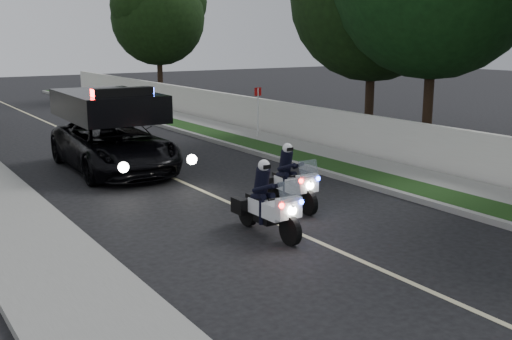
{
  "coord_description": "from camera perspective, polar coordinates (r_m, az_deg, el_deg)",
  "views": [
    {
      "loc": [
        -7.64,
        -7.61,
        4.18
      ],
      "look_at": [
        0.23,
        4.51,
        1.0
      ],
      "focal_mm": 42.84,
      "sensor_mm": 36.0,
      "label": 1
    }
  ],
  "objects": [
    {
      "name": "police_suv",
      "position": [
        19.9,
        -13.04,
        -0.03
      ],
      "size": [
        2.95,
        6.03,
        2.89
      ],
      "primitive_type": "imported",
      "rotation": [
        0.0,
        0.0,
        -0.03
      ],
      "color": "black",
      "rests_on": "ground"
    },
    {
      "name": "property_wall",
      "position": [
        23.22,
        6.86,
        3.83
      ],
      "size": [
        0.22,
        60.0,
        1.5
      ],
      "primitive_type": "cube",
      "color": "beige",
      "rests_on": "ground"
    },
    {
      "name": "lane_marking",
      "position": [
        19.65,
        -9.33,
        -0.02
      ],
      "size": [
        0.12,
        50.0,
        0.01
      ],
      "primitive_type": "cube",
      "color": "#BFB78C",
      "rests_on": "ground"
    },
    {
      "name": "ground",
      "position": [
        11.56,
        11.41,
        -9.04
      ],
      "size": [
        120.0,
        120.0,
        0.0
      ],
      "primitive_type": "plane",
      "color": "black",
      "rests_on": "ground"
    },
    {
      "name": "tree_right_c",
      "position": [
        25.72,
        10.4,
        2.86
      ],
      "size": [
        7.88,
        7.88,
        10.98
      ],
      "primitive_type": null,
      "rotation": [
        0.0,
        0.0,
        0.22
      ],
      "color": "black",
      "rests_on": "ground"
    },
    {
      "name": "sign_post",
      "position": [
        25.27,
        0.18,
        2.9
      ],
      "size": [
        0.37,
        0.37,
        2.2
      ],
      "primitive_type": null,
      "rotation": [
        0.0,
        0.0,
        0.08
      ],
      "color": "maroon",
      "rests_on": "ground"
    },
    {
      "name": "tree_right_b",
      "position": [
        23.53,
        15.51,
        1.73
      ],
      "size": [
        8.12,
        8.12,
        12.21
      ],
      "primitive_type": null,
      "rotation": [
        0.0,
        0.0,
        -0.11
      ],
      "color": "#123612",
      "rests_on": "ground"
    },
    {
      "name": "police_moto_right",
      "position": [
        15.3,
        3.18,
        -3.46
      ],
      "size": [
        0.75,
        1.92,
        1.61
      ],
      "primitive_type": null,
      "rotation": [
        0.0,
        0.0,
        -0.05
      ],
      "color": "silver",
      "rests_on": "ground"
    },
    {
      "name": "sidewalk_right",
      "position": [
        22.71,
        4.88,
        1.97
      ],
      "size": [
        1.4,
        60.0,
        0.16
      ],
      "primitive_type": "cube",
      "color": "gray",
      "rests_on": "ground"
    },
    {
      "name": "police_moto_left",
      "position": [
        13.21,
        1.06,
        -6.04
      ],
      "size": [
        0.7,
        1.93,
        1.63
      ],
      "primitive_type": null,
      "rotation": [
        0.0,
        0.0,
        0.02
      ],
      "color": "white",
      "rests_on": "ground"
    },
    {
      "name": "grass_verge",
      "position": [
        21.95,
        2.19,
        1.64
      ],
      "size": [
        1.2,
        60.0,
        0.16
      ],
      "primitive_type": "cube",
      "color": "#193814",
      "rests_on": "ground"
    },
    {
      "name": "tree_right_e",
      "position": [
        42.35,
        -8.87,
        6.61
      ],
      "size": [
        7.27,
        7.27,
        10.32
      ],
      "primitive_type": null,
      "rotation": [
        0.0,
        0.0,
        0.19
      ],
      "color": "black",
      "rests_on": "ground"
    },
    {
      "name": "curb_right",
      "position": [
        21.56,
        0.67,
        1.44
      ],
      "size": [
        0.2,
        60.0,
        0.15
      ],
      "primitive_type": "cube",
      "color": "gray",
      "rests_on": "ground"
    },
    {
      "name": "curb_left",
      "position": [
        18.43,
        -21.08,
        -1.3
      ],
      "size": [
        0.2,
        60.0,
        0.15
      ],
      "primitive_type": "cube",
      "color": "gray",
      "rests_on": "ground"
    }
  ]
}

